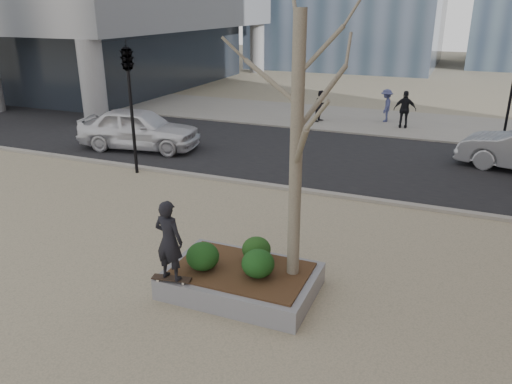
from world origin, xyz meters
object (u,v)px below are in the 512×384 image
at_px(skateboard, 172,279).
at_px(skateboarder, 169,240).
at_px(planter, 241,281).
at_px(police_car, 139,129).

bearing_deg(skateboard, skateboarder, 169.02).
distance_m(planter, skateboarder, 1.79).
bearing_deg(police_car, skateboard, -151.26).
height_order(skateboarder, police_car, skateboarder).
xyz_separation_m(planter, police_car, (-8.16, 8.22, 0.62)).
relative_size(skateboard, police_car, 0.16).
relative_size(skateboard, skateboarder, 0.48).
distance_m(planter, police_car, 11.60).
xyz_separation_m(planter, skateboarder, (-1.10, -0.88, 1.11)).
bearing_deg(planter, police_car, 134.79).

